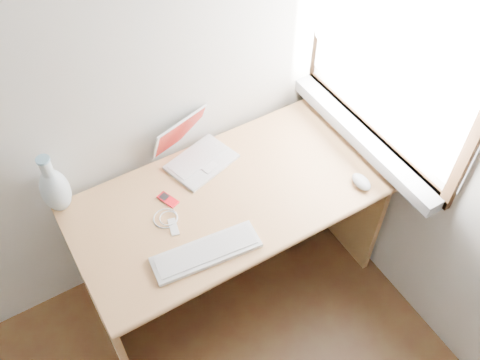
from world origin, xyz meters
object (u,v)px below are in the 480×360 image
laptop (197,151)px  vase (55,189)px  external_keyboard (206,252)px  desk (220,211)px

laptop → vase: size_ratio=1.11×
vase → external_keyboard: bearing=-51.3°
external_keyboard → desk: bearing=59.2°
desk → vase: (-0.63, 0.22, 0.33)m
external_keyboard → vase: bearing=134.8°
laptop → external_keyboard: laptop is taller
laptop → vase: vase is taller
external_keyboard → vase: vase is taller
desk → laptop: 0.31m
laptop → vase: (-0.62, 0.04, 0.08)m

